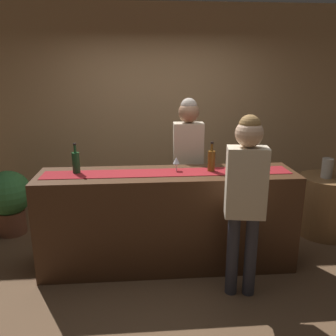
{
  "coord_description": "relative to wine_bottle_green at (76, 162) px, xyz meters",
  "views": [
    {
      "loc": [
        -0.27,
        -3.33,
        2.01
      ],
      "look_at": [
        0.0,
        0.0,
        1.06
      ],
      "focal_mm": 37.53,
      "sensor_mm": 36.0,
      "label": 1
    }
  ],
  "objects": [
    {
      "name": "round_side_table",
      "position": [
        2.93,
        0.51,
        -0.76
      ],
      "size": [
        0.68,
        0.68,
        0.74
      ],
      "primitive_type": "cylinder",
      "color": "olive",
      "rests_on": "ground"
    },
    {
      "name": "wine_bottle_green",
      "position": [
        0.0,
        0.0,
        0.0
      ],
      "size": [
        0.07,
        0.07,
        0.3
      ],
      "color": "#194723",
      "rests_on": "bar_counter"
    },
    {
      "name": "wine_glass_mid_counter",
      "position": [
        0.99,
        -0.0,
        -0.01
      ],
      "size": [
        0.07,
        0.07,
        0.14
      ],
      "color": "silver",
      "rests_on": "bar_counter"
    },
    {
      "name": "potted_plant_tall",
      "position": [
        -1.0,
        0.83,
        -0.66
      ],
      "size": [
        0.55,
        0.55,
        0.81
      ],
      "color": "brown",
      "rests_on": "ground"
    },
    {
      "name": "vase_on_side_table",
      "position": [
        2.87,
        0.5,
        -0.27
      ],
      "size": [
        0.13,
        0.13,
        0.24
      ],
      "primitive_type": "cylinder",
      "color": "#A8A399",
      "rests_on": "round_side_table"
    },
    {
      "name": "bartender",
      "position": [
        1.18,
        0.52,
        -0.07
      ],
      "size": [
        0.35,
        0.24,
        1.7
      ],
      "rotation": [
        0.0,
        0.0,
        3.09
      ],
      "color": "#26262B",
      "rests_on": "ground"
    },
    {
      "name": "ground_plane",
      "position": [
        0.9,
        -0.06,
        -1.13
      ],
      "size": [
        10.0,
        10.0,
        0.0
      ],
      "primitive_type": "plane",
      "color": "brown"
    },
    {
      "name": "bar_counter",
      "position": [
        0.9,
        -0.06,
        -0.62
      ],
      "size": [
        2.58,
        0.6,
        1.01
      ],
      "primitive_type": "cube",
      "color": "#472B19",
      "rests_on": "ground"
    },
    {
      "name": "customer_sipping",
      "position": [
        1.52,
        -0.62,
        -0.11
      ],
      "size": [
        0.37,
        0.25,
        1.66
      ],
      "rotation": [
        0.0,
        0.0,
        -0.17
      ],
      "color": "#33333D",
      "rests_on": "ground"
    },
    {
      "name": "back_wall",
      "position": [
        0.9,
        1.84,
        0.32
      ],
      "size": [
        6.0,
        0.12,
        2.9
      ],
      "primitive_type": "cube",
      "color": "tan",
      "rests_on": "ground"
    },
    {
      "name": "wine_bottle_amber",
      "position": [
        1.34,
        -0.04,
        0.0
      ],
      "size": [
        0.07,
        0.07,
        0.3
      ],
      "color": "brown",
      "rests_on": "bar_counter"
    },
    {
      "name": "wine_glass_near_customer",
      "position": [
        1.89,
        0.01,
        -0.01
      ],
      "size": [
        0.07,
        0.07,
        0.14
      ],
      "color": "silver",
      "rests_on": "bar_counter"
    },
    {
      "name": "counter_runner_cloth",
      "position": [
        0.9,
        -0.06,
        -0.11
      ],
      "size": [
        2.45,
        0.28,
        0.01
      ],
      "primitive_type": "cube",
      "color": "maroon",
      "rests_on": "bar_counter"
    }
  ]
}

